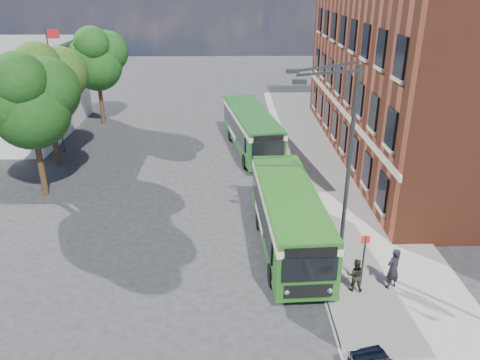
{
  "coord_description": "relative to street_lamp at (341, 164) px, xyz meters",
  "views": [
    {
      "loc": [
        0.16,
        -20.59,
        12.13
      ],
      "look_at": [
        0.59,
        2.33,
        2.2
      ],
      "focal_mm": 35.0,
      "sensor_mm": 36.0,
      "label": 1
    }
  ],
  "objects": [
    {
      "name": "pavement",
      "position": [
        2.16,
        10.0,
        -4.72
      ],
      "size": [
        6.0,
        48.0,
        0.15
      ],
      "primitive_type": "cube",
      "color": "gray",
      "rests_on": "ground"
    },
    {
      "name": "bus_rear",
      "position": [
        -3.19,
        15.19,
        -2.96
      ],
      "size": [
        4.3,
        11.17,
        3.02
      ],
      "color": "#1E5B20",
      "rests_on": "ground"
    },
    {
      "name": "flagpole",
      "position": [
        -17.29,
        15.0,
        0.15
      ],
      "size": [
        0.95,
        0.1,
        9.0
      ],
      "color": "#323436",
      "rests_on": "ground"
    },
    {
      "name": "bus_stop_sign",
      "position": [
        0.76,
        -2.2,
        -3.28
      ],
      "size": [
        0.35,
        0.08,
        2.52
      ],
      "color": "#323436",
      "rests_on": "ground"
    },
    {
      "name": "bus_front",
      "position": [
        -1.99,
        1.1,
        -2.96
      ],
      "size": [
        3.07,
        9.87,
        3.02
      ],
      "color": "#26621D",
      "rests_on": "ground"
    },
    {
      "name": "pedestrian_a",
      "position": [
        1.97,
        -2.42,
        -3.71
      ],
      "size": [
        0.81,
        0.71,
        1.86
      ],
      "primitive_type": "imported",
      "rotation": [
        0.0,
        0.0,
        3.63
      ],
      "color": "black",
      "rests_on": "pavement"
    },
    {
      "name": "white_building",
      "position": [
        -22.84,
        20.0,
        -1.13
      ],
      "size": [
        9.4,
        13.4,
        7.3
      ],
      "color": "silver",
      "rests_on": "ground"
    },
    {
      "name": "pedestrian_b",
      "position": [
        0.38,
        -2.58,
        -3.9
      ],
      "size": [
        0.81,
        0.68,
        1.48
      ],
      "primitive_type": "imported",
      "rotation": [
        0.0,
        0.0,
        2.96
      ],
      "color": "black",
      "rests_on": "pavement"
    },
    {
      "name": "tree_left",
      "position": [
        -15.94,
        7.36,
        1.07
      ],
      "size": [
        5.12,
        4.86,
        8.64
      ],
      "color": "#3A2815",
      "rests_on": "ground"
    },
    {
      "name": "kerb_line",
      "position": [
        -0.89,
        10.0,
        -4.79
      ],
      "size": [
        0.12,
        48.0,
        0.01
      ],
      "primitive_type": "cube",
      "color": "beige",
      "rests_on": "ground"
    },
    {
      "name": "tree_mid",
      "position": [
        -16.89,
        12.42,
        1.01
      ],
      "size": [
        5.06,
        4.81,
        8.54
      ],
      "color": "#3A2815",
      "rests_on": "ground"
    },
    {
      "name": "tree_right",
      "position": [
        -16.22,
        22.62,
        1.0
      ],
      "size": [
        5.06,
        4.81,
        8.54
      ],
      "color": "#3A2815",
      "rests_on": "ground"
    },
    {
      "name": "street_lamp",
      "position": [
        0.0,
        0.0,
        0.0
      ],
      "size": [
        2.96,
        2.38,
        9.0
      ],
      "color": "#323436",
      "rests_on": "ground"
    },
    {
      "name": "brick_office",
      "position": [
        9.16,
        14.0,
        2.18
      ],
      "size": [
        12.1,
        26.0,
        14.2
      ],
      "color": "brown",
      "rests_on": "ground"
    },
    {
      "name": "ground",
      "position": [
        -4.84,
        2.0,
        -4.79
      ],
      "size": [
        120.0,
        120.0,
        0.0
      ],
      "primitive_type": "plane",
      "color": "#28282A",
      "rests_on": "ground"
    }
  ]
}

